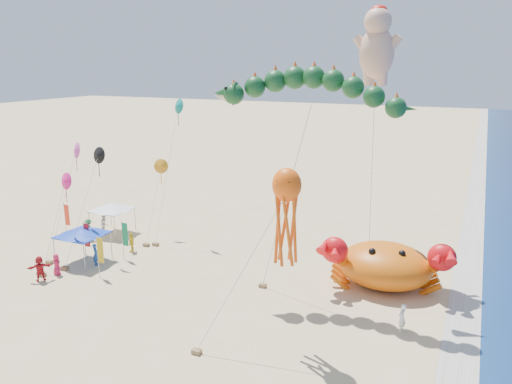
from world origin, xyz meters
TOP-DOWN VIEW (x-y plane):
  - ground at (0.00, 0.00)m, footprint 320.00×320.00m
  - foam_strip at (12.00, 0.00)m, footprint 320.00×320.00m
  - crab_inflatable at (6.67, 4.47)m, footprint 8.75×6.66m
  - dragon_kite at (1.83, 1.50)m, footprint 12.47×3.92m
  - cherub_kite at (4.45, 8.53)m, footprint 2.50×4.72m
  - octopus_kite at (2.94, -5.11)m, footprint 4.91×3.91m
  - canopy_blue at (-15.64, -0.69)m, footprint 3.55×3.55m
  - canopy_white at (-18.09, 5.67)m, footprint 3.41×3.41m
  - feather_flags at (-15.46, 0.35)m, footprint 9.21×5.61m
  - beachgoers at (-15.12, 0.17)m, footprint 28.57×11.36m
  - small_kites at (-14.83, 2.96)m, footprint 6.72×12.49m

SIDE VIEW (x-z plane):
  - ground at x=0.00m, z-range 0.00..0.00m
  - foam_strip at x=12.00m, z-range 0.01..0.01m
  - beachgoers at x=-15.12m, z-range -0.05..1.84m
  - crab_inflatable at x=6.67m, z-range -0.23..3.61m
  - feather_flags at x=-15.46m, z-range 0.41..3.61m
  - canopy_white at x=-18.09m, z-range 1.09..3.79m
  - canopy_blue at x=-15.64m, z-range 1.09..3.80m
  - small_kites at x=-14.83m, z-range 1.26..13.54m
  - octopus_kite at x=2.94m, z-range 2.77..12.75m
  - dragon_kite at x=1.83m, z-range 5.93..20.50m
  - cherub_kite at x=4.45m, z-range 6.96..26.06m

